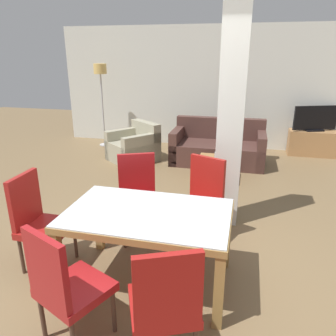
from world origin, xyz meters
The scene contains 16 objects.
ground_plane centered at (0.00, 0.00, 0.00)m, with size 18.00×18.00×0.00m, color brown.
back_wall centered at (0.00, 5.11, 1.35)m, with size 7.20×0.09×2.70m.
divider_pillar centered at (0.62, 1.43, 1.35)m, with size 0.31×0.28×2.70m.
dining_table centered at (0.00, 0.00, 0.59)m, with size 1.50×0.93×0.75m.
dining_chair_far_left centered at (-0.37, 0.82, 0.54)m, with size 0.61×0.61×0.99m.
dining_chair_near_left centered at (-0.37, -0.83, 0.54)m, with size 0.61×0.61×0.99m.
dining_chair_near_right centered at (0.37, -0.84, 0.54)m, with size 0.61×0.61×0.99m.
dining_chair_far_right centered at (0.37, 0.89, 0.54)m, with size 0.60×0.60×0.99m.
dining_chair_head_left centered at (-1.16, 0.00, 0.54)m, with size 0.46×0.46×0.99m.
sofa centered at (0.29, 3.85, 0.29)m, with size 1.81×0.94×0.86m.
armchair centered at (-1.39, 3.59, 0.27)m, with size 1.17×1.18×0.77m.
coffee_table centered at (0.34, 2.83, 0.21)m, with size 0.57×0.58×0.40m.
bottle centered at (0.37, 2.68, 0.49)m, with size 0.06×0.06×0.23m.
tv_stand centered at (2.21, 4.83, 0.27)m, with size 0.97×0.40×0.54m.
tv_screen centered at (2.21, 4.83, 0.80)m, with size 0.91×0.39×0.53m.
floor_lamp centered at (-2.48, 4.53, 1.57)m, with size 0.29×0.29×1.88m.
Camera 1 is at (0.81, -2.54, 2.11)m, focal length 35.00 mm.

